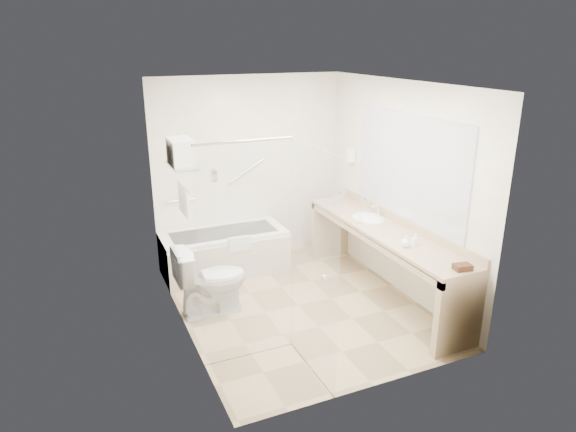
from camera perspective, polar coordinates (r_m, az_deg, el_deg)
name	(u,v)px	position (r m, az deg, el deg)	size (l,w,h in m)	color
floor	(298,305)	(6.03, 1.16, -9.88)	(3.20, 3.20, 0.00)	tan
ceiling	(300,83)	(5.30, 1.35, 14.52)	(2.60, 3.20, 0.10)	white
wall_back	(249,170)	(6.97, -4.33, 5.14)	(2.60, 0.10, 2.50)	white
wall_front	(382,257)	(4.23, 10.44, -4.47)	(2.60, 0.10, 2.50)	white
wall_left	(179,218)	(5.15, -11.97, -0.26)	(0.10, 3.20, 2.50)	white
wall_right	(399,189)	(6.18, 12.26, 2.94)	(0.10, 3.20, 2.50)	white
bathtub	(224,252)	(6.80, -7.07, -3.97)	(1.60, 0.73, 0.59)	white
grab_bar_short	(182,200)	(6.77, -11.75, 1.72)	(0.03, 0.03, 0.40)	silver
grab_bar_long	(247,171)	(6.92, -4.61, 5.02)	(0.03, 0.03, 0.60)	silver
shower_enclosure	(279,259)	(4.57, -1.05, -4.84)	(0.96, 0.91, 2.11)	silver
towel_shelf	(181,160)	(5.37, -11.78, 6.13)	(0.24, 0.55, 0.81)	silver
vanity_counter	(384,245)	(6.11, 10.57, -3.19)	(0.55, 2.70, 0.95)	tan
sink	(368,220)	(6.37, 8.90, -0.42)	(0.40, 0.52, 0.14)	white
faucet	(379,210)	(6.41, 10.04, 0.68)	(0.03, 0.03, 0.14)	silver
mirror	(408,167)	(5.98, 13.21, 5.32)	(0.02, 2.00, 1.20)	silver
hairdryer_unit	(351,155)	(6.96, 7.00, 6.71)	(0.08, 0.10, 0.18)	white
toilet	(211,280)	(5.79, -8.55, -7.06)	(0.45, 0.80, 0.78)	white
amenity_basket	(463,267)	(5.15, 18.82, -5.39)	(0.17, 0.11, 0.06)	#4A2A1A
soap_bottle_a	(415,242)	(5.61, 13.91, -2.87)	(0.06, 0.12, 0.06)	white
soap_bottle_b	(406,243)	(5.53, 12.94, -2.90)	(0.10, 0.12, 0.10)	white
water_bottle_left	(365,207)	(6.45, 8.51, 1.02)	(0.06, 0.06, 0.21)	silver
water_bottle_mid	(335,198)	(6.83, 5.24, 2.04)	(0.05, 0.05, 0.17)	silver
water_bottle_right	(340,199)	(6.76, 5.81, 1.85)	(0.05, 0.05, 0.18)	silver
drinking_glass_near	(330,202)	(6.77, 4.74, 1.60)	(0.07, 0.07, 0.09)	silver
drinking_glass_far	(360,219)	(6.14, 7.97, -0.35)	(0.07, 0.07, 0.10)	silver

